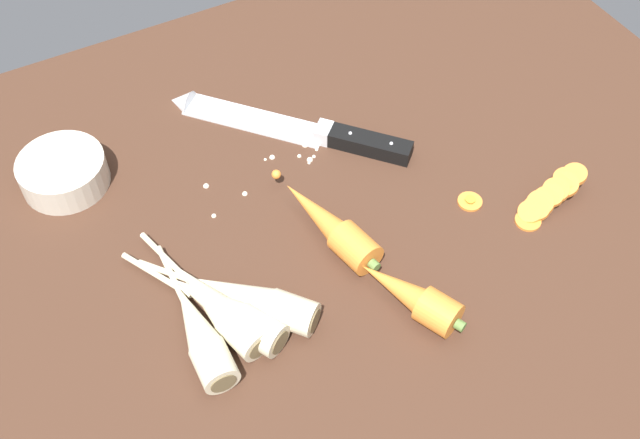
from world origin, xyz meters
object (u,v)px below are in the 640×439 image
at_px(prep_bowl, 63,171).
at_px(parsnip_mid_right, 218,307).
at_px(whole_carrot, 331,225).
at_px(carrot_slice_stack, 549,197).
at_px(parsnip_back, 225,310).
at_px(chefs_knife, 283,125).
at_px(carrot_slice_stray_near, 470,201).
at_px(parsnip_mid_left, 200,334).
at_px(whole_carrot_second, 411,296).
at_px(parsnip_front, 255,299).

bearing_deg(prep_bowl, parsnip_mid_right, -71.64).
xyz_separation_m(whole_carrot, carrot_slice_stack, (0.26, -0.08, -0.01)).
height_order(parsnip_back, carrot_slice_stack, parsnip_back).
bearing_deg(chefs_knife, parsnip_mid_right, -130.16).
height_order(whole_carrot, carrot_slice_stray_near, whole_carrot).
bearing_deg(parsnip_back, parsnip_mid_left, -157.62).
height_order(whole_carrot_second, carrot_slice_stack, whole_carrot_second).
relative_size(chefs_knife, parsnip_front, 1.51).
bearing_deg(carrot_slice_stack, whole_carrot, 162.19).
bearing_deg(chefs_knife, parsnip_mid_left, -131.69).
height_order(chefs_knife, parsnip_mid_left, parsnip_mid_left).
bearing_deg(parsnip_front, carrot_slice_stack, -4.91).
bearing_deg(parsnip_mid_left, whole_carrot_second, -16.62).
distance_m(whole_carrot_second, parsnip_front, 0.17).
height_order(chefs_knife, parsnip_back, parsnip_back).
xyz_separation_m(parsnip_back, carrot_slice_stack, (0.42, -0.04, -0.01)).
height_order(whole_carrot, parsnip_mid_left, whole_carrot).
bearing_deg(parsnip_mid_right, parsnip_mid_left, -144.14).
distance_m(whole_carrot_second, prep_bowl, 0.46).
bearing_deg(parsnip_mid_right, parsnip_back, -55.81).
distance_m(whole_carrot, parsnip_front, 0.13).
relative_size(whole_carrot, parsnip_mid_right, 0.89).
bearing_deg(parsnip_mid_right, parsnip_front, -15.05).
bearing_deg(whole_carrot, parsnip_mid_right, -166.17).
bearing_deg(carrot_slice_stack, carrot_slice_stray_near, 150.06).
bearing_deg(prep_bowl, whole_carrot, -42.68).
height_order(whole_carrot_second, parsnip_back, whole_carrot_second).
distance_m(whole_carrot_second, carrot_slice_stray_near, 0.18).
xyz_separation_m(chefs_knife, whole_carrot_second, (-0.00, -0.32, 0.01)).
distance_m(parsnip_mid_left, parsnip_back, 0.04).
xyz_separation_m(parsnip_mid_left, carrot_slice_stray_near, (0.37, 0.03, -0.02)).
bearing_deg(prep_bowl, chefs_knife, -8.54).
height_order(chefs_knife, carrot_slice_stray_near, chefs_knife).
relative_size(parsnip_front, carrot_slice_stack, 1.64).
distance_m(parsnip_back, prep_bowl, 0.30).
height_order(parsnip_back, prep_bowl, same).
height_order(parsnip_mid_right, carrot_slice_stack, parsnip_mid_right).
bearing_deg(parsnip_back, whole_carrot, 16.75).
height_order(parsnip_front, carrot_slice_stack, parsnip_front).
xyz_separation_m(whole_carrot, parsnip_back, (-0.16, -0.05, -0.00)).
relative_size(whole_carrot_second, parsnip_mid_right, 0.69).
bearing_deg(parsnip_front, whole_carrot, 22.33).
bearing_deg(carrot_slice_stray_near, carrot_slice_stack, -29.94).
xyz_separation_m(whole_carrot_second, carrot_slice_stack, (0.23, 0.05, -0.01)).
relative_size(parsnip_mid_right, parsnip_back, 1.02).
xyz_separation_m(chefs_knife, parsnip_mid_left, (-0.23, -0.25, 0.01)).
bearing_deg(parsnip_back, chefs_knife, 51.46).
bearing_deg(whole_carrot, whole_carrot_second, -76.91).
relative_size(parsnip_mid_left, prep_bowl, 1.85).
height_order(whole_carrot_second, carrot_slice_stray_near, whole_carrot_second).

